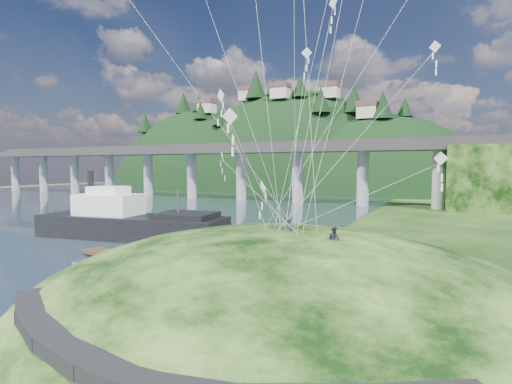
% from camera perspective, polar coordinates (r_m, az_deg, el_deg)
% --- Properties ---
extents(ground, '(320.00, 320.00, 0.00)m').
position_cam_1_polar(ground, '(28.28, -13.21, -14.79)').
color(ground, black).
rests_on(ground, ground).
extents(grass_hill, '(36.00, 32.00, 13.00)m').
position_cam_1_polar(grass_hill, '(26.54, 4.14, -19.44)').
color(grass_hill, black).
rests_on(grass_hill, ground).
extents(footpath, '(22.29, 5.84, 0.83)m').
position_cam_1_polar(footpath, '(16.11, -15.05, -21.59)').
color(footpath, black).
rests_on(footpath, ground).
extents(bridge, '(160.00, 11.00, 15.00)m').
position_cam_1_polar(bridge, '(100.63, 0.66, 4.18)').
color(bridge, '#2D2B2B').
rests_on(bridge, ground).
extents(far_ridge, '(153.00, 70.00, 94.50)m').
position_cam_1_polar(far_ridge, '(156.03, 3.29, -2.29)').
color(far_ridge, black).
rests_on(far_ridge, ground).
extents(work_barge, '(24.55, 9.91, 8.35)m').
position_cam_1_polar(work_barge, '(51.90, -17.75, -4.02)').
color(work_barge, black).
rests_on(work_barge, ground).
extents(wooden_dock, '(13.03, 4.75, 0.92)m').
position_cam_1_polar(wooden_dock, '(39.03, -17.92, -9.07)').
color(wooden_dock, '#352415').
rests_on(wooden_dock, ground).
extents(kite_flyers, '(3.86, 1.74, 1.73)m').
position_cam_1_polar(kite_flyers, '(23.19, 8.60, -4.38)').
color(kite_flyers, '#272934').
rests_on(kite_flyers, ground).
extents(kite_swarm, '(19.38, 16.77, 20.89)m').
position_cam_1_polar(kite_swarm, '(28.00, 7.16, 24.24)').
color(kite_swarm, silver).
rests_on(kite_swarm, ground).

